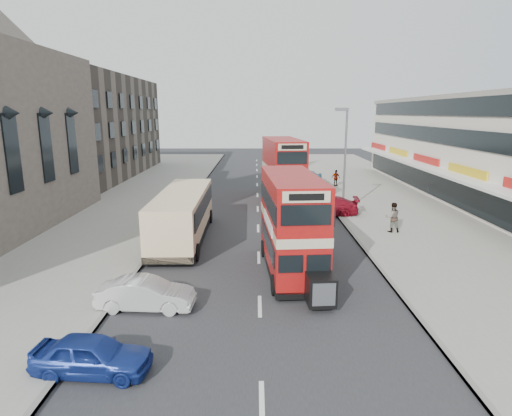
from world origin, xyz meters
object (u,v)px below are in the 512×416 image
(coach, at_px, (183,214))
(car_right_a, at_px, (325,206))
(bus_main, at_px, (292,224))
(bus_second, at_px, (283,170))
(car_left_front, at_px, (146,294))
(car_right_b, at_px, (320,204))
(pedestrian_near, at_px, (393,217))
(pedestrian_far, at_px, (336,178))
(cyclist, at_px, (306,197))
(car_right_c, at_px, (303,176))
(car_left_near, at_px, (92,355))
(street_lamp, at_px, (344,153))

(coach, xyz_separation_m, car_right_a, (9.87, 6.31, -0.91))
(bus_main, bearing_deg, bus_second, -96.27)
(coach, height_order, car_left_front, coach)
(bus_second, bearing_deg, car_right_b, 119.99)
(bus_main, bearing_deg, pedestrian_near, -140.84)
(pedestrian_far, bearing_deg, car_left_front, -135.44)
(car_right_b, relative_size, cyclist, 2.11)
(pedestrian_far, xyz_separation_m, cyclist, (-4.16, -8.57, -0.32))
(car_right_b, relative_size, car_right_c, 1.00)
(bus_main, distance_m, car_left_front, 7.65)
(car_right_a, xyz_separation_m, pedestrian_far, (3.14, 12.59, 0.27))
(pedestrian_near, height_order, pedestrian_far, pedestrian_near)
(coach, bearing_deg, car_right_c, 65.04)
(bus_second, relative_size, pedestrian_near, 4.95)
(car_left_near, relative_size, pedestrian_far, 2.11)
(bus_second, relative_size, car_right_b, 2.26)
(car_left_front, distance_m, car_right_a, 18.77)
(bus_main, bearing_deg, street_lamp, -116.24)
(bus_second, bearing_deg, pedestrian_near, 116.19)
(street_lamp, bearing_deg, coach, -149.96)
(coach, distance_m, cyclist, 13.64)
(car_right_b, height_order, pedestrian_far, pedestrian_far)
(bus_second, relative_size, cyclist, 4.79)
(coach, xyz_separation_m, car_right_c, (9.86, 21.94, -0.91))
(car_right_c, bearing_deg, bus_second, -9.50)
(street_lamp, relative_size, car_left_near, 2.26)
(car_right_c, height_order, pedestrian_far, pedestrian_far)
(coach, distance_m, car_left_front, 9.77)
(street_lamp, distance_m, car_left_near, 24.01)
(coach, bearing_deg, pedestrian_near, 3.98)
(coach, height_order, cyclist, coach)
(street_lamp, bearing_deg, bus_second, 130.77)
(cyclist, bearing_deg, bus_second, 156.49)
(bus_second, bearing_deg, coach, 52.82)
(street_lamp, distance_m, car_right_c, 16.03)
(car_left_front, bearing_deg, car_right_b, -25.40)
(coach, relative_size, car_left_near, 2.95)
(car_left_near, relative_size, car_right_b, 0.83)
(car_left_near, bearing_deg, cyclist, -16.14)
(cyclist, bearing_deg, car_right_b, -66.07)
(car_right_a, distance_m, car_right_b, 1.40)
(bus_second, xyz_separation_m, pedestrian_near, (6.49, -10.33, -1.68))
(pedestrian_near, bearing_deg, street_lamp, -69.33)
(pedestrian_near, bearing_deg, cyclist, -65.29)
(bus_second, distance_m, cyclist, 3.08)
(car_left_front, relative_size, cyclist, 1.90)
(bus_main, xyz_separation_m, car_left_near, (-6.72, -8.48, -1.87))
(car_left_front, height_order, car_right_b, car_left_front)
(car_right_b, bearing_deg, pedestrian_near, 37.12)
(coach, bearing_deg, car_left_near, -92.51)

